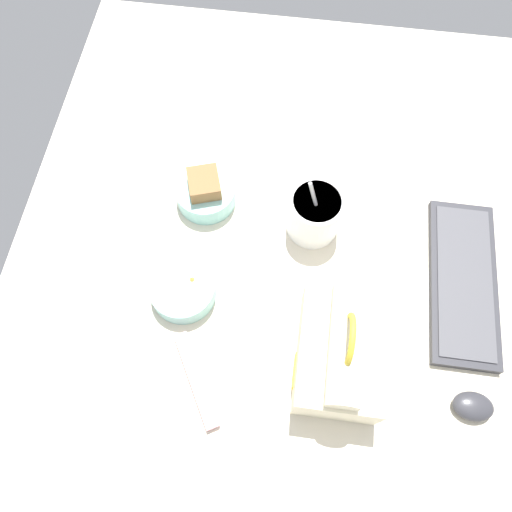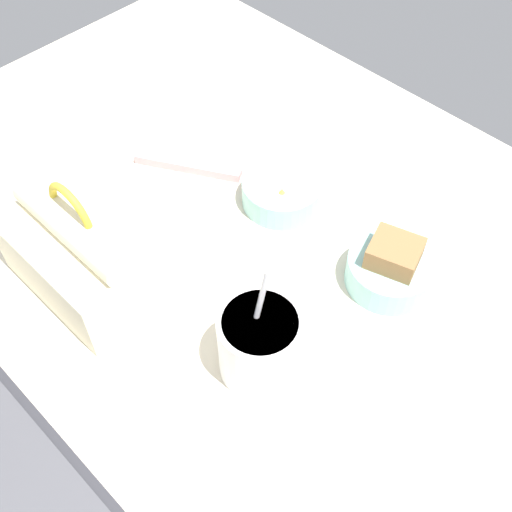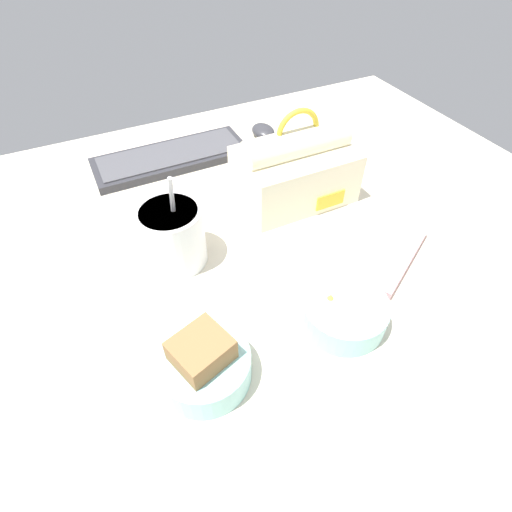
{
  "view_description": "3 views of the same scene",
  "coord_description": "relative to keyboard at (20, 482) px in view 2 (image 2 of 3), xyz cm",
  "views": [
    {
      "loc": [
        37.7,
        0.47,
        93.85
      ],
      "look_at": [
        -0.32,
        -4.62,
        7.0
      ],
      "focal_mm": 35.0,
      "sensor_mm": 36.0,
      "label": 1
    },
    {
      "loc": [
        -38.81,
        34.42,
        76.22
      ],
      "look_at": [
        -0.32,
        -4.62,
        7.0
      ],
      "focal_mm": 45.0,
      "sensor_mm": 36.0,
      "label": 2
    },
    {
      "loc": [
        -19.51,
        -43.86,
        51.38
      ],
      "look_at": [
        -0.32,
        -4.62,
        7.0
      ],
      "focal_mm": 28.0,
      "sensor_mm": 36.0,
      "label": 3
    }
  ],
  "objects": [
    {
      "name": "desk_surface",
      "position": [
        2.05,
        -35.45,
        -2.02
      ],
      "size": [
        140.0,
        110.0,
        2.0
      ],
      "color": "beige",
      "rests_on": "ground"
    },
    {
      "name": "lunch_bag",
      "position": [
        18.16,
        -23.5,
        5.34
      ],
      "size": [
        21.68,
        14.96,
        18.59
      ],
      "color": "#EFE5C1",
      "rests_on": "desk_surface"
    },
    {
      "name": "keyboard",
      "position": [
        0.0,
        0.0,
        0.0
      ],
      "size": [
        34.12,
        12.7,
        2.1
      ],
      "color": "#2D2D33",
      "rests_on": "desk_surface"
    },
    {
      "name": "chopstick_case",
      "position": [
        25.47,
        -48.22,
        -0.22
      ],
      "size": [
        16.84,
        11.0,
        1.6
      ],
      "color": "pink",
      "rests_on": "desk_surface"
    },
    {
      "name": "bento_bowl_sandwich",
      "position": [
        -12.07,
        -52.88,
        1.99
      ],
      "size": [
        12.32,
        12.32,
        8.06
      ],
      "color": "#93D1CC",
      "rests_on": "desk_surface"
    },
    {
      "name": "bento_bowl_snacks",
      "position": [
        9.39,
        -53.55,
        1.33
      ],
      "size": [
        12.47,
        12.47,
        5.51
      ],
      "color": "#93D1CC",
      "rests_on": "desk_surface"
    },
    {
      "name": "soup_cup",
      "position": [
        -8.58,
        -30.28,
        4.49
      ],
      "size": [
        10.47,
        10.47,
        17.64
      ],
      "color": "white",
      "rests_on": "desk_surface"
    }
  ]
}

